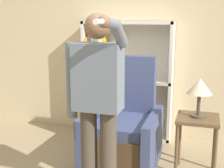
{
  "coord_description": "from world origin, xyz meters",
  "views": [
    {
      "loc": [
        1.04,
        -2.42,
        1.71
      ],
      "look_at": [
        0.15,
        0.5,
        1.07
      ],
      "focal_mm": 50.0,
      "sensor_mm": 36.0,
      "label": 1
    }
  ],
  "objects_px": {
    "person_standing": "(97,100)",
    "table_lamp": "(200,88)",
    "bookcase": "(116,81)",
    "side_table": "(197,128)",
    "armchair": "(124,132)"
  },
  "relations": [
    {
      "from": "bookcase",
      "to": "person_standing",
      "type": "relative_size",
      "value": 0.95
    },
    {
      "from": "person_standing",
      "to": "table_lamp",
      "type": "bearing_deg",
      "value": 45.01
    },
    {
      "from": "bookcase",
      "to": "armchair",
      "type": "distance_m",
      "value": 1.05
    },
    {
      "from": "bookcase",
      "to": "side_table",
      "type": "bearing_deg",
      "value": -38.77
    },
    {
      "from": "person_standing",
      "to": "armchair",
      "type": "bearing_deg",
      "value": 89.9
    },
    {
      "from": "side_table",
      "to": "armchair",
      "type": "bearing_deg",
      "value": 174.68
    },
    {
      "from": "bookcase",
      "to": "person_standing",
      "type": "bearing_deg",
      "value": -78.86
    },
    {
      "from": "person_standing",
      "to": "side_table",
      "type": "distance_m",
      "value": 1.28
    },
    {
      "from": "armchair",
      "to": "table_lamp",
      "type": "xyz_separation_m",
      "value": [
        0.84,
        -0.08,
        0.61
      ]
    },
    {
      "from": "armchair",
      "to": "side_table",
      "type": "height_order",
      "value": "armchair"
    },
    {
      "from": "person_standing",
      "to": "bookcase",
      "type": "bearing_deg",
      "value": 101.14
    },
    {
      "from": "armchair",
      "to": "table_lamp",
      "type": "height_order",
      "value": "armchair"
    },
    {
      "from": "table_lamp",
      "to": "bookcase",
      "type": "bearing_deg",
      "value": 141.23
    },
    {
      "from": "person_standing",
      "to": "table_lamp",
      "type": "height_order",
      "value": "person_standing"
    },
    {
      "from": "armchair",
      "to": "side_table",
      "type": "relative_size",
      "value": 1.88
    }
  ]
}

